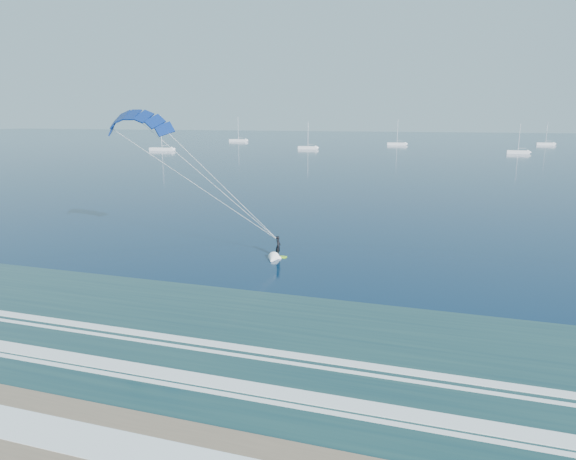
{
  "coord_description": "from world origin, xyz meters",
  "views": [
    {
      "loc": [
        9.69,
        -15.77,
        13.07
      ],
      "look_at": [
        -3.08,
        24.42,
        3.73
      ],
      "focal_mm": 32.0,
      "sensor_mm": 36.0,
      "label": 1
    }
  ],
  "objects_px": {
    "sailboat_1": "(308,148)",
    "sailboat_3": "(518,152)",
    "sailboat_2": "(397,144)",
    "sailboat_4": "(546,144)",
    "sailboat_7": "(238,140)",
    "kitesurfer_rig": "(207,179)",
    "sailboat_0": "(162,149)"
  },
  "relations": [
    {
      "from": "kitesurfer_rig",
      "to": "sailboat_4",
      "type": "height_order",
      "value": "kitesurfer_rig"
    },
    {
      "from": "sailboat_7",
      "to": "kitesurfer_rig",
      "type": "bearing_deg",
      "value": -67.63
    },
    {
      "from": "sailboat_3",
      "to": "sailboat_0",
      "type": "bearing_deg",
      "value": -169.5
    },
    {
      "from": "sailboat_7",
      "to": "sailboat_1",
      "type": "bearing_deg",
      "value": -44.66
    },
    {
      "from": "kitesurfer_rig",
      "to": "sailboat_2",
      "type": "xyz_separation_m",
      "value": [
        -3.99,
        205.26,
        -6.91
      ]
    },
    {
      "from": "sailboat_3",
      "to": "sailboat_2",
      "type": "bearing_deg",
      "value": 136.86
    },
    {
      "from": "kitesurfer_rig",
      "to": "sailboat_4",
      "type": "relative_size",
      "value": 1.49
    },
    {
      "from": "sailboat_1",
      "to": "sailboat_3",
      "type": "distance_m",
      "value": 79.17
    },
    {
      "from": "sailboat_2",
      "to": "sailboat_3",
      "type": "bearing_deg",
      "value": -43.14
    },
    {
      "from": "sailboat_4",
      "to": "sailboat_7",
      "type": "xyz_separation_m",
      "value": [
        -151.12,
        -10.04,
        0.01
      ]
    },
    {
      "from": "sailboat_2",
      "to": "sailboat_7",
      "type": "relative_size",
      "value": 0.91
    },
    {
      "from": "sailboat_2",
      "to": "sailboat_3",
      "type": "relative_size",
      "value": 1.1
    },
    {
      "from": "sailboat_1",
      "to": "sailboat_7",
      "type": "distance_m",
      "value": 74.77
    },
    {
      "from": "sailboat_0",
      "to": "sailboat_2",
      "type": "distance_m",
      "value": 108.12
    },
    {
      "from": "sailboat_1",
      "to": "sailboat_2",
      "type": "xyz_separation_m",
      "value": [
        31.69,
        41.87,
        0.0
      ]
    },
    {
      "from": "sailboat_1",
      "to": "kitesurfer_rig",
      "type": "bearing_deg",
      "value": -77.68
    },
    {
      "from": "kitesurfer_rig",
      "to": "sailboat_1",
      "type": "distance_m",
      "value": 167.39
    },
    {
      "from": "sailboat_2",
      "to": "sailboat_7",
      "type": "bearing_deg",
      "value": 172.82
    },
    {
      "from": "sailboat_3",
      "to": "sailboat_1",
      "type": "bearing_deg",
      "value": 178.13
    },
    {
      "from": "sailboat_3",
      "to": "sailboat_4",
      "type": "relative_size",
      "value": 0.98
    },
    {
      "from": "sailboat_0",
      "to": "sailboat_7",
      "type": "bearing_deg",
      "value": 91.01
    },
    {
      "from": "sailboat_0",
      "to": "sailboat_1",
      "type": "distance_m",
      "value": 58.33
    },
    {
      "from": "sailboat_1",
      "to": "sailboat_3",
      "type": "xyz_separation_m",
      "value": [
        79.13,
        -2.58,
        -0.0
      ]
    },
    {
      "from": "sailboat_7",
      "to": "sailboat_4",
      "type": "bearing_deg",
      "value": 3.8
    },
    {
      "from": "sailboat_7",
      "to": "sailboat_3",
      "type": "bearing_deg",
      "value": -22.63
    },
    {
      "from": "sailboat_2",
      "to": "sailboat_0",
      "type": "bearing_deg",
      "value": -140.54
    },
    {
      "from": "sailboat_3",
      "to": "sailboat_7",
      "type": "height_order",
      "value": "sailboat_7"
    },
    {
      "from": "kitesurfer_rig",
      "to": "sailboat_3",
      "type": "height_order",
      "value": "kitesurfer_rig"
    },
    {
      "from": "sailboat_0",
      "to": "sailboat_2",
      "type": "relative_size",
      "value": 1.17
    },
    {
      "from": "sailboat_0",
      "to": "sailboat_3",
      "type": "xyz_separation_m",
      "value": [
        130.91,
        24.26,
        -0.02
      ]
    },
    {
      "from": "sailboat_0",
      "to": "sailboat_2",
      "type": "bearing_deg",
      "value": 39.46
    },
    {
      "from": "kitesurfer_rig",
      "to": "sailboat_2",
      "type": "bearing_deg",
      "value": 91.11
    }
  ]
}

